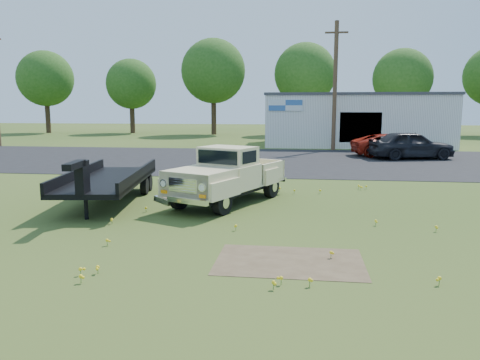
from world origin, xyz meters
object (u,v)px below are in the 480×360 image
object	(u,v)px
dark_sedan	(411,145)
red_pickup	(392,145)
flatbed_trailer	(108,176)
vintage_pickup_truck	(228,175)

from	to	relation	value
dark_sedan	red_pickup	bearing A→B (deg)	14.48
dark_sedan	flatbed_trailer	bearing A→B (deg)	125.84
red_pickup	dark_sedan	xyz separation A→B (m)	(0.78, -1.52, 0.14)
red_pickup	dark_sedan	distance (m)	1.72
vintage_pickup_truck	red_pickup	bearing A→B (deg)	86.20
vintage_pickup_truck	red_pickup	world-z (taller)	vintage_pickup_truck
red_pickup	vintage_pickup_truck	bearing A→B (deg)	141.94
flatbed_trailer	red_pickup	world-z (taller)	flatbed_trailer
vintage_pickup_truck	flatbed_trailer	bearing A→B (deg)	-150.89
red_pickup	flatbed_trailer	bearing A→B (deg)	132.42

